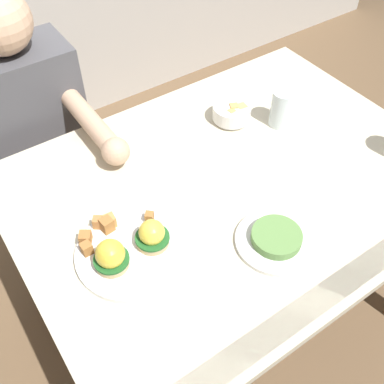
% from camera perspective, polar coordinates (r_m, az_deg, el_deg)
% --- Properties ---
extents(ground_plane, '(6.00, 6.00, 0.00)m').
position_cam_1_polar(ground_plane, '(1.88, 3.71, -14.36)').
color(ground_plane, brown).
extents(dining_table, '(1.20, 0.90, 0.74)m').
position_cam_1_polar(dining_table, '(1.36, 4.99, -1.64)').
color(dining_table, beige).
rests_on(dining_table, ground_plane).
extents(eggs_benedict_plate, '(0.27, 0.27, 0.09)m').
position_cam_1_polar(eggs_benedict_plate, '(1.10, -7.86, -6.95)').
color(eggs_benedict_plate, white).
rests_on(eggs_benedict_plate, dining_table).
extents(fruit_bowl, '(0.12, 0.12, 0.06)m').
position_cam_1_polar(fruit_bowl, '(1.45, 4.97, 9.84)').
color(fruit_bowl, white).
rests_on(fruit_bowl, dining_table).
extents(fork, '(0.15, 0.08, 0.00)m').
position_cam_1_polar(fork, '(1.37, -6.39, 5.39)').
color(fork, silver).
rests_on(fork, dining_table).
extents(water_glass_far, '(0.07, 0.07, 0.12)m').
position_cam_1_polar(water_glass_far, '(1.45, 11.09, 9.96)').
color(water_glass_far, silver).
rests_on(water_glass_far, dining_table).
extents(side_plate, '(0.20, 0.20, 0.04)m').
position_cam_1_polar(side_plate, '(1.14, 10.42, -5.83)').
color(side_plate, white).
rests_on(side_plate, dining_table).
extents(diner_person, '(0.34, 0.54, 1.14)m').
position_cam_1_polar(diner_person, '(1.63, -18.60, 6.65)').
color(diner_person, '#33333D').
rests_on(diner_person, ground_plane).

